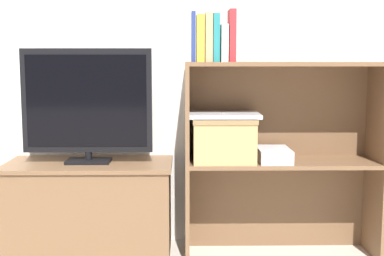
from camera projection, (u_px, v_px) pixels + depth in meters
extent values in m
cube|color=silver|center=(191.00, 20.00, 2.84)|extent=(10.00, 0.05, 2.40)
cube|color=brown|center=(90.00, 210.00, 2.73)|extent=(0.82, 0.38, 0.46)
cube|color=brown|center=(89.00, 164.00, 2.70)|extent=(0.84, 0.40, 0.02)
cube|color=black|center=(89.00, 161.00, 2.70)|extent=(0.22, 0.14, 0.02)
cylinder|color=black|center=(89.00, 156.00, 2.69)|extent=(0.04, 0.04, 0.04)
cube|color=black|center=(87.00, 101.00, 2.66)|extent=(0.65, 0.04, 0.52)
cube|color=black|center=(86.00, 101.00, 2.64)|extent=(0.59, 0.00, 0.45)
cube|color=brown|center=(187.00, 208.00, 2.70)|extent=(0.02, 0.31, 0.49)
cube|color=brown|center=(373.00, 208.00, 2.71)|extent=(0.02, 0.31, 0.49)
cube|color=brown|center=(276.00, 200.00, 2.85)|extent=(0.93, 0.02, 0.49)
cube|color=brown|center=(281.00, 162.00, 2.67)|extent=(0.93, 0.31, 0.02)
cube|color=brown|center=(187.00, 112.00, 2.63)|extent=(0.02, 0.31, 0.49)
cube|color=brown|center=(378.00, 111.00, 2.65)|extent=(0.02, 0.31, 0.49)
cube|color=brown|center=(278.00, 109.00, 2.78)|extent=(0.93, 0.02, 0.49)
cube|color=brown|center=(284.00, 64.00, 2.61)|extent=(0.93, 0.31, 0.02)
cube|color=navy|center=(193.00, 37.00, 2.54)|extent=(0.02, 0.12, 0.24)
cube|color=gold|center=(200.00, 39.00, 2.54)|extent=(0.04, 0.16, 0.22)
cube|color=tan|center=(209.00, 37.00, 2.54)|extent=(0.03, 0.14, 0.23)
cube|color=#1E7075|center=(216.00, 38.00, 2.54)|extent=(0.03, 0.16, 0.22)
cube|color=silver|center=(224.00, 43.00, 2.55)|extent=(0.03, 0.15, 0.18)
cube|color=#B22328|center=(232.00, 36.00, 2.54)|extent=(0.03, 0.15, 0.24)
cube|color=tan|center=(224.00, 139.00, 2.64)|extent=(0.30, 0.27, 0.22)
cube|color=olive|center=(224.00, 119.00, 2.63)|extent=(0.31, 0.28, 0.02)
cube|color=#BCBCC1|center=(224.00, 115.00, 2.62)|extent=(0.35, 0.23, 0.02)
cylinder|color=#99999E|center=(224.00, 113.00, 2.62)|extent=(0.02, 0.02, 0.00)
cube|color=#B2B2B7|center=(274.00, 155.00, 2.64)|extent=(0.16, 0.23, 0.06)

